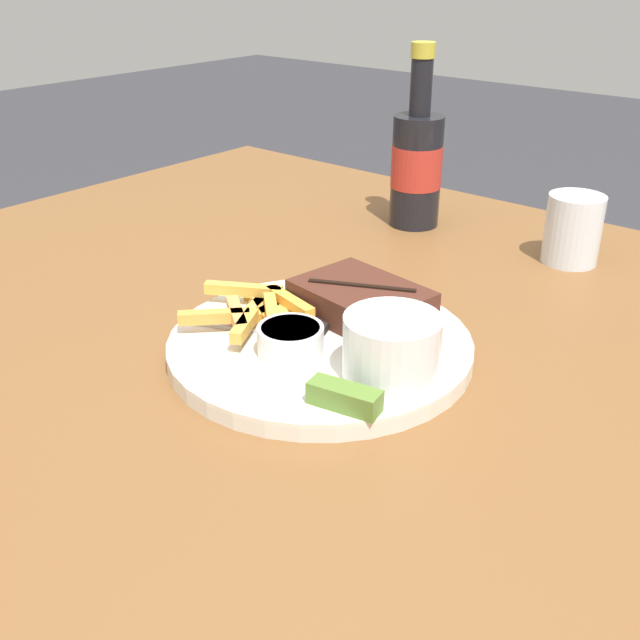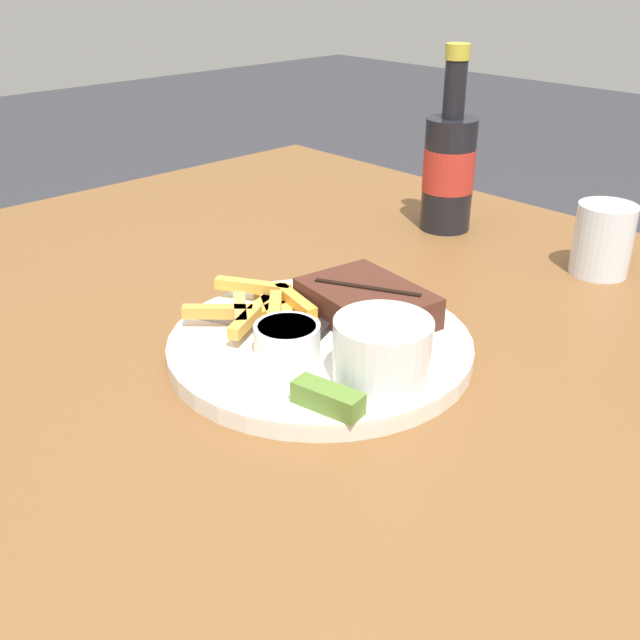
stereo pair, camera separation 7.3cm
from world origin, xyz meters
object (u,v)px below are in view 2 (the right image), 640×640
object	(u,v)px
beer_bottle	(449,167)
dipping_sauce_cup	(290,339)
steak_portion	(367,303)
knife_utensil	(330,319)
fork_utensil	(247,324)
coleslaw_cup	(383,348)
pickle_spear	(328,398)
dinner_plate	(320,346)
drinking_glass	(603,239)

from	to	relation	value
beer_bottle	dipping_sauce_cup	bearing A→B (deg)	-70.60
steak_portion	knife_utensil	size ratio (longest dim) A/B	0.91
fork_utensil	knife_utensil	size ratio (longest dim) A/B	0.79
knife_utensil	dipping_sauce_cup	bearing A→B (deg)	175.38
coleslaw_cup	pickle_spear	distance (m)	0.07
fork_utensil	steak_portion	bearing A→B (deg)	28.95
dinner_plate	coleslaw_cup	world-z (taller)	coleslaw_cup
coleslaw_cup	dipping_sauce_cup	bearing A→B (deg)	-163.25
dinner_plate	dipping_sauce_cup	distance (m)	0.05
fork_utensil	coleslaw_cup	bearing A→B (deg)	-19.17
dinner_plate	pickle_spear	xyz separation A→B (m)	(0.10, -0.08, 0.02)
beer_bottle	drinking_glass	bearing A→B (deg)	1.49
pickle_spear	knife_utensil	distance (m)	0.16
dipping_sauce_cup	drinking_glass	size ratio (longest dim) A/B	0.72
dipping_sauce_cup	beer_bottle	world-z (taller)	beer_bottle
dinner_plate	pickle_spear	world-z (taller)	pickle_spear
fork_utensil	drinking_glass	distance (m)	0.46
steak_portion	dipping_sauce_cup	xyz separation A→B (m)	(0.00, -0.11, -0.00)
fork_utensil	pickle_spear	bearing A→B (deg)	-41.52
beer_bottle	drinking_glass	world-z (taller)	beer_bottle
dipping_sauce_cup	pickle_spear	size ratio (longest dim) A/B	0.96
dinner_plate	drinking_glass	distance (m)	0.41
dinner_plate	pickle_spear	distance (m)	0.13
coleslaw_cup	beer_bottle	size ratio (longest dim) A/B	0.35
coleslaw_cup	pickle_spear	size ratio (longest dim) A/B	1.33
dinner_plate	dipping_sauce_cup	bearing A→B (deg)	-84.69
dinner_plate	coleslaw_cup	distance (m)	0.11
knife_utensil	drinking_glass	bearing A→B (deg)	-38.14
fork_utensil	beer_bottle	bearing A→B (deg)	74.54
dipping_sauce_cup	drinking_glass	distance (m)	0.45
steak_portion	pickle_spear	size ratio (longest dim) A/B	2.20
steak_portion	knife_utensil	distance (m)	0.04
dinner_plate	drinking_glass	world-z (taller)	drinking_glass
fork_utensil	dipping_sauce_cup	bearing A→B (deg)	-32.08
steak_portion	fork_utensil	xyz separation A→B (m)	(-0.07, -0.10, -0.01)
steak_portion	coleslaw_cup	world-z (taller)	coleslaw_cup
dipping_sauce_cup	knife_utensil	size ratio (longest dim) A/B	0.40
drinking_glass	coleslaw_cup	bearing A→B (deg)	-88.83
pickle_spear	beer_bottle	size ratio (longest dim) A/B	0.26
knife_utensil	beer_bottle	distance (m)	0.38
dinner_plate	coleslaw_cup	bearing A→B (deg)	-9.09
knife_utensil	beer_bottle	bearing A→B (deg)	-1.82
dinner_plate	coleslaw_cup	xyz separation A→B (m)	(0.10, -0.02, 0.04)
coleslaw_cup	fork_utensil	distance (m)	0.17
beer_bottle	coleslaw_cup	bearing A→B (deg)	-58.90
coleslaw_cup	beer_bottle	world-z (taller)	beer_bottle
pickle_spear	drinking_glass	world-z (taller)	drinking_glass
steak_portion	drinking_glass	distance (m)	0.34
fork_utensil	knife_utensil	bearing A→B (deg)	26.59
coleslaw_cup	beer_bottle	xyz separation A→B (m)	(-0.24, 0.40, 0.04)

